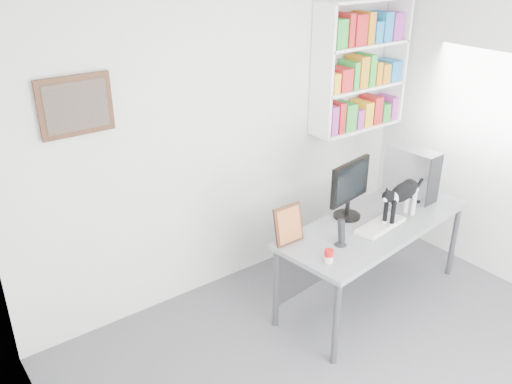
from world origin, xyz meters
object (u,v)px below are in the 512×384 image
(bookshelf, at_px, (361,66))
(speaker, at_px, (341,232))
(keyboard, at_px, (380,225))
(soup_can, at_px, (329,256))
(pc_tower, at_px, (411,173))
(leaning_print, at_px, (288,224))
(desk, at_px, (371,261))
(monitor, at_px, (349,189))
(cat, at_px, (402,201))

(bookshelf, distance_m, speaker, 1.80)
(keyboard, distance_m, soup_can, 0.72)
(pc_tower, xyz_separation_m, soup_can, (-1.38, -0.38, -0.18))
(bookshelf, height_order, leaning_print, bookshelf)
(bookshelf, bearing_deg, desk, -125.79)
(monitor, xyz_separation_m, soup_can, (-0.63, -0.43, -0.21))
(pc_tower, height_order, leaning_print, pc_tower)
(monitor, bearing_deg, desk, -67.79)
(monitor, relative_size, pc_tower, 1.12)
(monitor, distance_m, keyboard, 0.39)
(desk, bearing_deg, keyboard, -123.93)
(pc_tower, xyz_separation_m, cat, (-0.44, -0.26, -0.06))
(pc_tower, distance_m, cat, 0.51)
(soup_can, bearing_deg, monitor, 34.33)
(bookshelf, relative_size, speaker, 5.39)
(pc_tower, distance_m, soup_can, 1.44)
(desk, height_order, monitor, monitor)
(pc_tower, bearing_deg, keyboard, -163.83)
(desk, distance_m, cat, 0.60)
(monitor, height_order, pc_tower, monitor)
(bookshelf, relative_size, soup_can, 12.22)
(bookshelf, bearing_deg, soup_can, -141.53)
(pc_tower, relative_size, soup_can, 4.60)
(keyboard, height_order, soup_can, soup_can)
(keyboard, xyz_separation_m, soup_can, (-0.71, -0.13, 0.03))
(monitor, bearing_deg, bookshelf, 31.78)
(bookshelf, height_order, desk, bookshelf)
(desk, bearing_deg, monitor, 115.00)
(desk, bearing_deg, leaning_print, 160.02)
(monitor, bearing_deg, soup_can, -155.38)
(bookshelf, relative_size, leaning_print, 3.85)
(bookshelf, xyz_separation_m, speaker, (-1.16, -1.00, -0.96))
(soup_can, bearing_deg, bookshelf, 38.47)
(leaning_print, distance_m, cat, 1.03)
(desk, relative_size, cat, 3.25)
(bookshelf, bearing_deg, cat, -114.98)
(cat, bearing_deg, keyboard, 167.52)
(pc_tower, height_order, cat, pc_tower)
(pc_tower, distance_m, leaning_print, 1.43)
(pc_tower, relative_size, leaning_print, 1.45)
(keyboard, bearing_deg, desk, 55.18)
(desk, height_order, pc_tower, pc_tower)
(keyboard, xyz_separation_m, leaning_print, (-0.76, 0.28, 0.14))
(keyboard, height_order, pc_tower, pc_tower)
(leaning_print, bearing_deg, bookshelf, 25.91)
(monitor, bearing_deg, speaker, -150.94)
(bookshelf, distance_m, desk, 1.84)
(bookshelf, distance_m, keyboard, 1.61)
(cat, bearing_deg, speaker, 169.55)
(pc_tower, relative_size, cat, 0.82)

